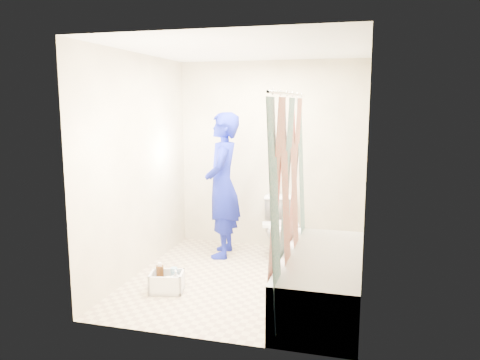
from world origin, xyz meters
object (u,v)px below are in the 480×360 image
(toilet, at_px, (280,227))
(cleaning_caddy, at_px, (168,283))
(plumber, at_px, (223,185))
(bathtub, at_px, (322,279))

(toilet, distance_m, cleaning_caddy, 1.69)
(toilet, distance_m, plumber, 0.88)
(bathtub, bearing_deg, plumber, 138.31)
(bathtub, distance_m, plumber, 1.88)
(bathtub, height_order, toilet, toilet)
(plumber, bearing_deg, toilet, 95.30)
(cleaning_caddy, bearing_deg, bathtub, -11.30)
(toilet, bearing_deg, cleaning_caddy, -134.78)
(bathtub, xyz_separation_m, toilet, (-0.64, 1.36, 0.09))
(bathtub, bearing_deg, cleaning_caddy, -177.90)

